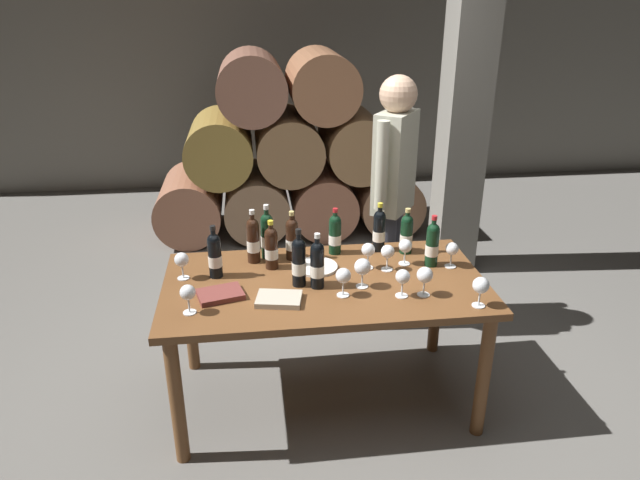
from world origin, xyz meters
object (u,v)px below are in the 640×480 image
at_px(dining_table, 325,296).
at_px(sommelier_presenting, 394,182).
at_px(wine_bottle_5, 267,235).
at_px(wine_glass_1, 405,247).
at_px(wine_glass_3, 363,267).
at_px(wine_bottle_1, 335,234).
at_px(wine_bottle_0, 215,255).
at_px(wine_glass_7, 343,277).
at_px(leather_ledger, 220,294).
at_px(wine_bottle_2, 432,244).
at_px(wine_bottle_10, 253,240).
at_px(wine_bottle_4, 271,247).
at_px(wine_bottle_6, 292,238).
at_px(wine_glass_5, 452,250).
at_px(wine_glass_8, 368,251).
at_px(wine_bottle_8, 317,264).
at_px(wine_glass_2, 403,278).
at_px(wine_glass_4, 481,286).
at_px(wine_glass_10, 188,293).
at_px(wine_glass_6, 182,260).
at_px(wine_bottle_7, 379,230).
at_px(wine_glass_0, 425,276).
at_px(wine_glass_9, 388,252).
at_px(wine_bottle_9, 299,261).
at_px(tasting_notebook, 279,299).
at_px(wine_bottle_3, 406,234).
at_px(serving_plate, 316,267).

distance_m(dining_table, sommelier_presenting, 1.00).
height_order(wine_bottle_5, wine_glass_1, wine_bottle_5).
distance_m(dining_table, wine_glass_3, 0.29).
bearing_deg(wine_bottle_1, wine_bottle_0, -162.23).
relative_size(wine_glass_7, leather_ledger, 0.69).
relative_size(wine_bottle_2, wine_bottle_10, 0.95).
xyz_separation_m(wine_bottle_4, wine_bottle_6, (0.12, 0.10, 0.00)).
bearing_deg(wine_bottle_6, wine_glass_5, -14.07).
height_order(wine_glass_5, wine_glass_8, wine_glass_8).
distance_m(wine_bottle_5, wine_glass_7, 0.62).
xyz_separation_m(wine_bottle_5, wine_glass_8, (0.54, -0.22, -0.03)).
relative_size(wine_bottle_8, wine_glass_2, 2.03).
bearing_deg(wine_glass_5, wine_bottle_0, 177.98).
height_order(wine_bottle_10, wine_glass_2, wine_bottle_10).
bearing_deg(wine_glass_4, wine_bottle_1, 130.86).
xyz_separation_m(wine_bottle_10, wine_glass_1, (0.84, -0.14, -0.03)).
distance_m(wine_glass_1, wine_glass_10, 1.22).
xyz_separation_m(wine_glass_1, wine_glass_6, (-1.22, -0.02, 0.00)).
bearing_deg(wine_glass_2, wine_glass_8, 107.63).
height_order(wine_bottle_10, wine_glass_1, wine_bottle_10).
xyz_separation_m(wine_bottle_0, wine_bottle_7, (0.94, 0.22, 0.00)).
xyz_separation_m(wine_glass_0, wine_glass_1, (-0.00, 0.36, -0.00)).
distance_m(wine_bottle_2, wine_glass_3, 0.48).
bearing_deg(wine_glass_9, wine_glass_1, 27.60).
relative_size(wine_bottle_8, wine_glass_9, 2.02).
bearing_deg(wine_glass_2, wine_bottle_6, 134.95).
height_order(wine_bottle_9, wine_glass_6, wine_bottle_9).
bearing_deg(wine_bottle_6, wine_glass_2, -45.05).
distance_m(wine_bottle_0, sommelier_presenting, 1.29).
bearing_deg(wine_bottle_7, wine_glass_6, -168.39).
height_order(wine_glass_1, wine_glass_3, wine_glass_3).
distance_m(wine_bottle_9, tasting_notebook, 0.23).
relative_size(wine_bottle_2, wine_glass_3, 1.86).
xyz_separation_m(wine_bottle_7, wine_bottle_8, (-0.41, -0.41, 0.00)).
bearing_deg(wine_bottle_10, wine_glass_4, -30.83).
xyz_separation_m(wine_glass_6, sommelier_presenting, (1.29, 0.63, 0.18)).
bearing_deg(wine_glass_7, wine_bottle_4, 133.01).
bearing_deg(wine_bottle_8, wine_bottle_10, 132.66).
xyz_separation_m(wine_bottle_8, wine_glass_6, (-0.70, 0.18, -0.02)).
bearing_deg(wine_bottle_2, wine_bottle_3, 117.89).
relative_size(wine_bottle_7, wine_glass_5, 2.03).
distance_m(wine_bottle_5, wine_glass_4, 1.21).
xyz_separation_m(wine_glass_6, leather_ledger, (0.20, -0.23, -0.09)).
xyz_separation_m(wine_glass_2, wine_glass_6, (-1.11, 0.34, 0.00)).
height_order(wine_bottle_1, wine_glass_9, wine_bottle_1).
xyz_separation_m(wine_bottle_0, serving_plate, (0.54, 0.03, -0.12)).
bearing_deg(wine_glass_6, wine_glass_0, -15.49).
bearing_deg(wine_bottle_3, wine_bottle_6, -179.87).
bearing_deg(wine_bottle_4, wine_glass_10, -133.35).
bearing_deg(wine_glass_5, sommelier_presenting, 104.39).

